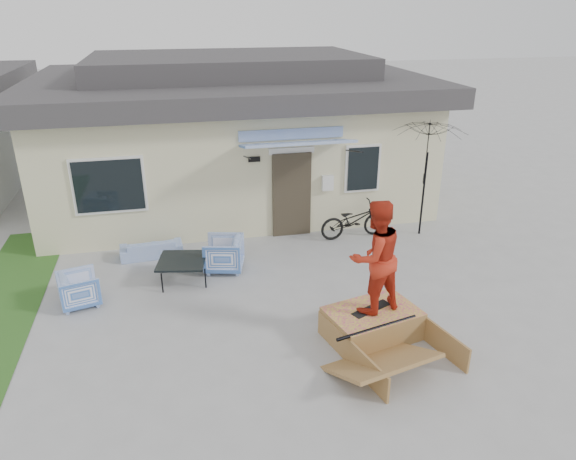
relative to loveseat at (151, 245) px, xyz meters
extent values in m
plane|color=#999999|center=(2.41, -3.97, -0.27)|extent=(90.00, 90.00, 0.00)
cube|color=beige|center=(2.41, 4.03, 1.23)|extent=(10.00, 7.00, 3.00)
cube|color=#343438|center=(2.41, 4.03, 2.98)|extent=(10.80, 7.80, 0.50)
cube|color=#343438|center=(2.41, 4.03, 3.53)|extent=(7.50, 4.50, 0.60)
cube|color=#3B3325|center=(3.41, 0.49, 0.78)|extent=(0.95, 0.08, 2.10)
cube|color=white|center=(-0.79, 0.50, 1.33)|extent=(1.60, 0.06, 1.30)
cube|color=white|center=(5.21, 0.50, 1.33)|extent=(0.90, 0.06, 1.20)
cube|color=#3363BA|center=(3.41, -0.02, 2.18)|extent=(2.50, 1.09, 0.29)
imported|color=#3363BA|center=(0.00, 0.00, 0.00)|extent=(1.41, 0.50, 0.54)
imported|color=#3363BA|center=(-1.31, -1.87, 0.09)|extent=(0.82, 0.85, 0.73)
imported|color=#3363BA|center=(1.55, -1.03, 0.14)|extent=(0.91, 0.95, 0.81)
cube|color=black|center=(0.65, -1.33, -0.03)|extent=(1.13, 1.13, 0.47)
imported|color=black|center=(4.87, -0.01, 0.28)|extent=(1.75, 0.72, 1.10)
cylinder|color=black|center=(6.57, -0.17, 0.78)|extent=(0.05, 0.05, 2.10)
imported|color=black|center=(6.57, -0.17, 1.48)|extent=(1.85, 1.72, 0.90)
cube|color=black|center=(3.74, -4.08, 0.26)|extent=(0.79, 0.51, 0.05)
imported|color=red|center=(3.74, -4.08, 1.27)|extent=(1.13, 0.98, 1.97)
camera|label=1|loc=(0.62, -11.34, 5.07)|focal=32.91mm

